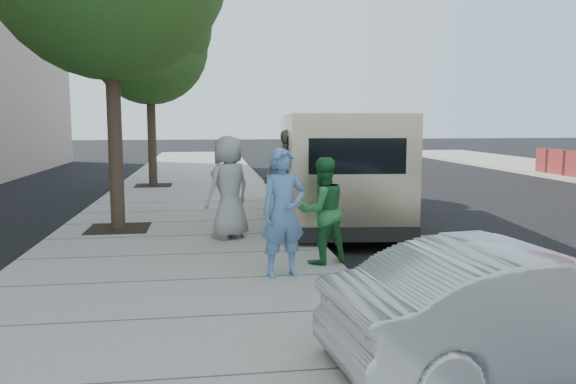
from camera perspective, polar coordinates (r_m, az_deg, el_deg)
The scene contains 11 objects.
ground at distance 9.38m, azimuth -4.89°, elevation -7.01°, with size 120.00×120.00×0.00m, color black.
sidewalk at distance 9.36m, azimuth -11.06°, elevation -6.67°, with size 5.00×60.00×0.15m, color gray.
curb_face at distance 9.55m, azimuth 3.81°, elevation -6.27°, with size 0.12×60.00×0.16m, color gray.
tree_far at distance 19.33m, azimuth -13.81°, elevation 14.73°, with size 3.92×3.80×6.49m.
parking_meter at distance 10.16m, azimuth 1.20°, elevation 1.18°, with size 0.32×0.20×1.49m.
van at distance 12.64m, azimuth 4.70°, elevation 2.62°, with size 2.79×6.73×2.43m.
sedan at distance 5.67m, azimuth 23.00°, elevation -10.82°, with size 1.29×3.69×1.21m, color silver.
person_officer at distance 7.78m, azimuth -0.48°, elevation -2.11°, with size 0.65×0.43×1.79m, color #5887BC.
person_green_shirt at distance 8.50m, azimuth 3.49°, elevation -1.89°, with size 0.79×0.61×1.62m, color #277838.
person_gray_shirt at distance 10.36m, azimuth -6.04°, elevation 0.50°, with size 0.92×0.60×1.89m, color #A1A0A3.
person_striped_polo at distance 11.44m, azimuth 0.09°, elevation 1.42°, with size 1.16×0.48×1.98m, color gray.
Camera 1 is at (-0.51, -9.08, 2.31)m, focal length 35.00 mm.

